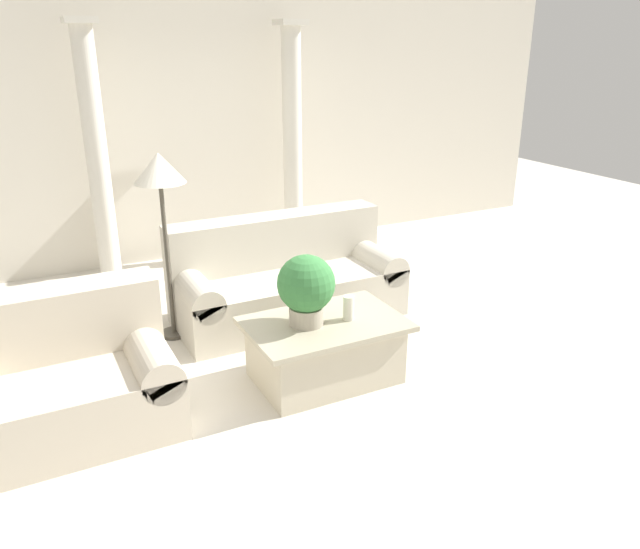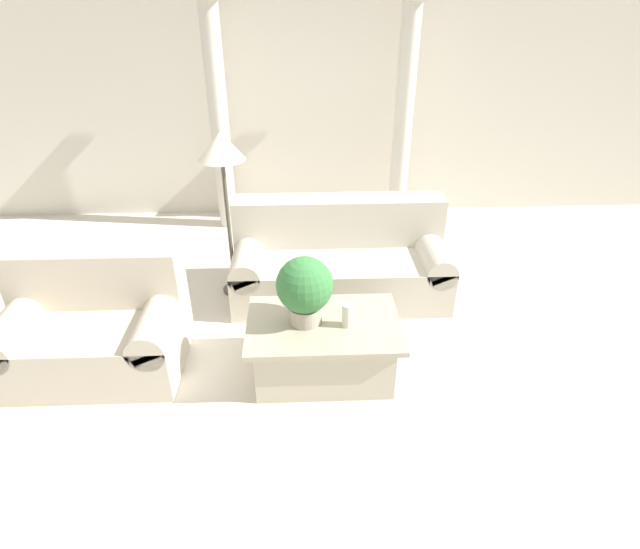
% 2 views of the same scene
% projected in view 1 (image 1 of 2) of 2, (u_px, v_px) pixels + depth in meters
% --- Properties ---
extents(ground_plane, '(16.00, 16.00, 0.00)m').
position_uv_depth(ground_plane, '(291.00, 358.00, 4.97)').
color(ground_plane, silver).
extents(wall_back, '(10.00, 0.06, 3.20)m').
position_uv_depth(wall_back, '(179.00, 115.00, 6.79)').
color(wall_back, silver).
rests_on(wall_back, ground_plane).
extents(sofa_long, '(2.01, 0.87, 0.90)m').
position_uv_depth(sofa_long, '(286.00, 279.00, 5.62)').
color(sofa_long, beige).
rests_on(sofa_long, ground_plane).
extents(loveseat, '(1.32, 0.87, 0.90)m').
position_uv_depth(loveseat, '(65.00, 379.00, 3.97)').
color(loveseat, beige).
rests_on(loveseat, ground_plane).
extents(coffee_table, '(1.14, 0.76, 0.47)m').
position_uv_depth(coffee_table, '(325.00, 350.00, 4.59)').
color(coffee_table, beige).
rests_on(coffee_table, ground_plane).
extents(potted_plant, '(0.41, 0.41, 0.52)m').
position_uv_depth(potted_plant, '(306.00, 287.00, 4.38)').
color(potted_plant, '#B2A893').
rests_on(potted_plant, coffee_table).
extents(pillar_candle, '(0.08, 0.08, 0.18)m').
position_uv_depth(pillar_candle, '(348.00, 308.00, 4.51)').
color(pillar_candle, silver).
rests_on(pillar_candle, coffee_table).
extents(floor_lamp, '(0.41, 0.41, 1.56)m').
position_uv_depth(floor_lamp, '(160.00, 179.00, 4.87)').
color(floor_lamp, '#4C473D').
rests_on(floor_lamp, ground_plane).
extents(column_left, '(0.30, 0.30, 2.57)m').
position_uv_depth(column_left, '(97.00, 155.00, 6.12)').
color(column_left, silver).
rests_on(column_left, ground_plane).
extents(column_right, '(0.30, 0.30, 2.57)m').
position_uv_depth(column_right, '(292.00, 140.00, 7.02)').
color(column_right, silver).
rests_on(column_right, ground_plane).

